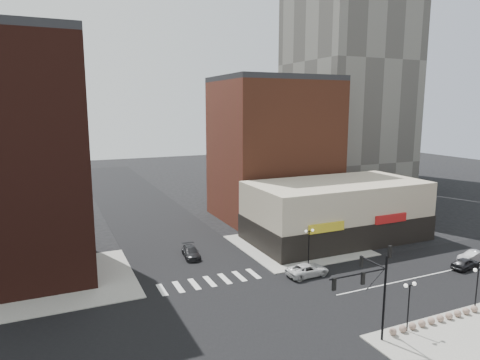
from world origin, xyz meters
TOP-DOWN VIEW (x-y plane):
  - ground at (0.00, 0.00)m, footprint 240.00×240.00m
  - road_ew at (0.00, 0.00)m, footprint 200.00×14.00m
  - road_ns at (0.00, 0.00)m, footprint 14.00×200.00m
  - sidewalk_nw at (-14.50, 14.50)m, footprint 15.00×15.00m
  - sidewalk_ne at (14.50, 14.50)m, footprint 15.00×15.00m
  - building_nw at (-19.00, 18.50)m, footprint 16.00×15.00m
  - building_ne_midrise at (19.00, 29.50)m, footprint 18.00×15.00m
  - tower_far at (60.00, 56.00)m, footprint 18.00×18.00m
  - building_ne_row at (21.00, 15.00)m, footprint 24.20×12.20m
  - traffic_signal at (7.24, -7.83)m, footprint 5.59×3.09m
  - street_lamp_se_a at (11.00, -8.00)m, footprint 1.22×0.32m
  - street_lamp_se_b at (19.00, -8.00)m, footprint 1.22×0.32m
  - street_lamp_ne at (12.00, 8.00)m, footprint 1.22×0.32m
  - bollard_row at (14.22, -8.00)m, footprint 10.05×0.60m
  - white_suv at (10.11, 5.29)m, footprint 4.91×2.42m
  - dark_sedan_east at (27.51, -0.32)m, footprint 3.99×2.04m
  - silver_sedan at (30.39, 0.88)m, footprint 3.96×1.60m
  - dark_sedan_north at (0.36, 16.03)m, footprint 2.29×4.58m

SIDE VIEW (x-z plane):
  - ground at x=0.00m, z-range 0.00..0.00m
  - road_ew at x=0.00m, z-range 0.00..0.02m
  - road_ns at x=0.00m, z-range 0.00..0.02m
  - sidewalk_nw at x=-14.50m, z-range 0.00..0.12m
  - sidewalk_ne at x=14.50m, z-range 0.00..0.12m
  - bollard_row at x=14.22m, z-range 0.12..0.72m
  - dark_sedan_north at x=0.36m, z-range 0.00..1.28m
  - silver_sedan at x=30.39m, z-range 0.00..1.28m
  - dark_sedan_east at x=27.51m, z-range 0.00..1.30m
  - white_suv at x=10.11m, z-range 0.00..1.34m
  - street_lamp_se_a at x=11.00m, z-range 1.21..5.37m
  - street_lamp_se_b at x=19.00m, z-range 1.21..5.37m
  - street_lamp_ne at x=12.00m, z-range 1.21..5.37m
  - building_ne_row at x=21.00m, z-range -0.70..7.30m
  - traffic_signal at x=7.24m, z-range 1.07..8.85m
  - building_ne_midrise at x=19.00m, z-range 0.00..22.00m
  - building_nw at x=-19.00m, z-range 0.00..25.00m
  - tower_far at x=60.00m, z-range 0.00..82.00m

